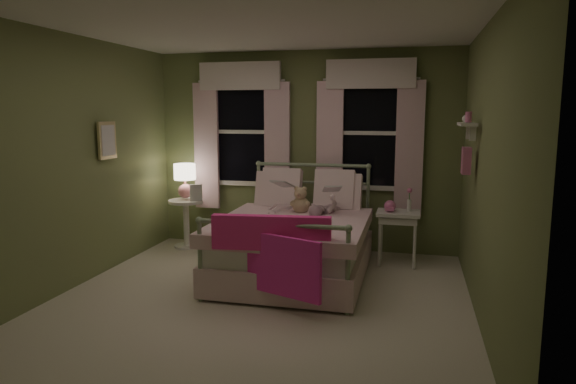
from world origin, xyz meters
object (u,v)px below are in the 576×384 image
(child_right, at_px, (327,186))
(table_lamp, at_px, (185,177))
(child_left, at_px, (281,186))
(bed, at_px, (295,242))
(teddy_bear, at_px, (301,202))
(nightstand_right, at_px, (398,220))
(nightstand_left, at_px, (186,217))

(child_right, height_order, table_lamp, child_right)
(child_right, bearing_deg, child_left, 16.55)
(child_right, xyz_separation_m, table_lamp, (-1.98, 0.40, -0.01))
(bed, relative_size, teddy_bear, 6.30)
(bed, relative_size, child_right, 2.61)
(teddy_bear, height_order, nightstand_right, teddy_bear)
(bed, height_order, child_right, child_right)
(child_left, xyz_separation_m, nightstand_left, (-1.42, 0.40, -0.52))
(child_right, distance_m, nightstand_right, 0.95)
(child_right, xyz_separation_m, nightstand_left, (-1.98, 0.40, -0.54))
(child_left, distance_m, nightstand_left, 1.56)
(nightstand_left, bearing_deg, table_lamp, -90.00)
(teddy_bear, bearing_deg, bed, -90.00)
(nightstand_right, bearing_deg, teddy_bear, -159.26)
(child_left, distance_m, table_lamp, 1.47)
(child_right, relative_size, table_lamp, 1.69)
(nightstand_left, bearing_deg, child_left, -15.80)
(bed, height_order, table_lamp, bed)
(bed, bearing_deg, teddy_bear, 90.00)
(bed, bearing_deg, nightstand_right, 31.75)
(teddy_bear, bearing_deg, table_lamp, 161.76)
(table_lamp, bearing_deg, nightstand_right, -2.97)
(table_lamp, bearing_deg, bed, -25.85)
(nightstand_left, bearing_deg, nightstand_right, -2.97)
(child_left, relative_size, nightstand_left, 1.14)
(child_right, bearing_deg, nightstand_left, 5.08)
(bed, bearing_deg, child_right, 56.40)
(nightstand_left, xyz_separation_m, table_lamp, (0.00, -0.00, 0.54))
(bed, xyz_separation_m, table_lamp, (-1.70, 0.82, 0.57))
(nightstand_left, bearing_deg, bed, -25.85)
(nightstand_left, relative_size, nightstand_right, 1.02)
(bed, bearing_deg, nightstand_left, 154.15)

